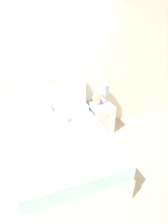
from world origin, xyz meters
name	(u,v)px	position (x,y,z in m)	size (l,w,h in m)	color
ground_plane	(54,132)	(0.00, 0.00, 0.00)	(12.00, 12.00, 0.00)	#CCB28E
wall_back	(47,73)	(0.00, 0.07, 1.30)	(8.00, 0.06, 2.60)	silver
bed	(63,146)	(0.00, -0.90, 0.32)	(1.44, 1.93, 1.13)	white
nightstand	(102,118)	(1.01, -0.24, 0.31)	(0.42, 0.46, 0.61)	white
table_lamp	(104,90)	(1.08, -0.14, 0.89)	(0.20, 0.20, 0.41)	#A8B2BC
flower_vase	(96,99)	(0.88, -0.21, 0.76)	(0.16, 0.16, 0.25)	silver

